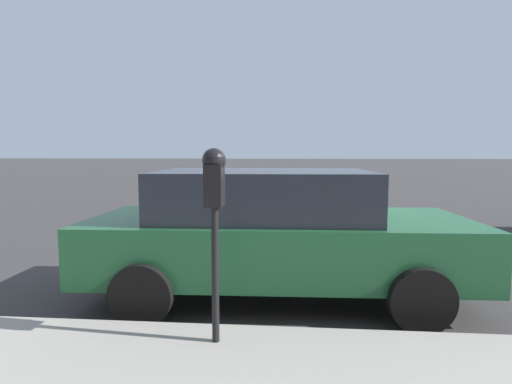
{
  "coord_description": "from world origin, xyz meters",
  "views": [
    {
      "loc": [
        -5.67,
        0.14,
        1.73
      ],
      "look_at": [
        -1.99,
        0.45,
        1.37
      ],
      "focal_mm": 28.0,
      "sensor_mm": 36.0,
      "label": 1
    }
  ],
  "objects": [
    {
      "name": "parking_meter",
      "position": [
        -2.53,
        0.74,
        1.39
      ],
      "size": [
        0.21,
        0.19,
        1.6
      ],
      "color": "black",
      "rests_on": "sidewalk"
    },
    {
      "name": "ground_plane",
      "position": [
        0.0,
        0.0,
        0.0
      ],
      "size": [
        220.0,
        220.0,
        0.0
      ],
      "primitive_type": "plane",
      "color": "#3D3A3A"
    },
    {
      "name": "car_green",
      "position": [
        -0.96,
        0.32,
        0.8
      ],
      "size": [
        2.14,
        4.48,
        1.52
      ],
      "rotation": [
        0.0,
        0.0,
        3.17
      ],
      "color": "#1E5B33",
      "rests_on": "ground_plane"
    }
  ]
}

